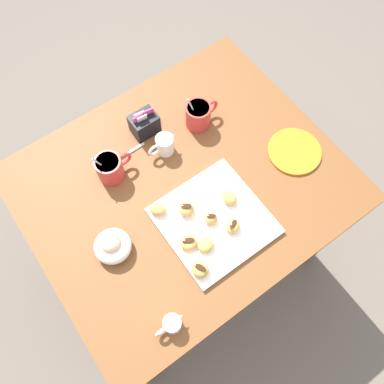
% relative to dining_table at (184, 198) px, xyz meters
% --- Properties ---
extents(ground_plane, '(8.00, 8.00, 0.00)m').
position_rel_dining_table_xyz_m(ground_plane, '(0.00, 0.00, -0.60)').
color(ground_plane, '#665B51').
extents(dining_table, '(1.02, 0.86, 0.73)m').
position_rel_dining_table_xyz_m(dining_table, '(0.00, 0.00, 0.00)').
color(dining_table, brown).
rests_on(dining_table, ground_plane).
extents(pastry_plate_square, '(0.31, 0.31, 0.02)m').
position_rel_dining_table_xyz_m(pastry_plate_square, '(-0.00, -0.17, 0.14)').
color(pastry_plate_square, white).
rests_on(pastry_plate_square, dining_table).
extents(coffee_mug_red_left, '(0.13, 0.09, 0.14)m').
position_rel_dining_table_xyz_m(coffee_mug_red_left, '(-0.17, 0.16, 0.18)').
color(coffee_mug_red_left, red).
rests_on(coffee_mug_red_left, dining_table).
extents(coffee_mug_red_right, '(0.13, 0.09, 0.14)m').
position_rel_dining_table_xyz_m(coffee_mug_red_right, '(0.18, 0.16, 0.18)').
color(coffee_mug_red_right, red).
rests_on(coffee_mug_red_right, dining_table).
extents(cream_pitcher_white, '(0.10, 0.06, 0.07)m').
position_rel_dining_table_xyz_m(cream_pitcher_white, '(0.02, 0.14, 0.17)').
color(cream_pitcher_white, white).
rests_on(cream_pitcher_white, dining_table).
extents(sugar_caddy, '(0.09, 0.07, 0.11)m').
position_rel_dining_table_xyz_m(sugar_caddy, '(0.01, 0.24, 0.17)').
color(sugar_caddy, black).
rests_on(sugar_caddy, dining_table).
extents(ice_cream_bowl, '(0.11, 0.11, 0.08)m').
position_rel_dining_table_xyz_m(ice_cream_bowl, '(-0.30, -0.06, 0.16)').
color(ice_cream_bowl, white).
rests_on(ice_cream_bowl, dining_table).
extents(chocolate_sauce_pitcher, '(0.09, 0.05, 0.06)m').
position_rel_dining_table_xyz_m(chocolate_sauce_pitcher, '(-0.28, -0.35, 0.16)').
color(chocolate_sauce_pitcher, white).
rests_on(chocolate_sauce_pitcher, dining_table).
extents(saucer_orange_left, '(0.18, 0.18, 0.01)m').
position_rel_dining_table_xyz_m(saucer_orange_left, '(0.37, -0.12, 0.13)').
color(saucer_orange_left, orange).
rests_on(saucer_orange_left, dining_table).
extents(loose_spoon_near_saucer, '(0.16, 0.02, 0.01)m').
position_rel_dining_table_xyz_m(loose_spoon_near_saucer, '(-0.13, 0.20, 0.13)').
color(loose_spoon_near_saucer, silver).
rests_on(loose_spoon_near_saucer, dining_table).
extents(beignet_0, '(0.05, 0.05, 0.04)m').
position_rel_dining_table_xyz_m(beignet_0, '(-0.01, -0.16, 0.16)').
color(beignet_0, '#DBA351').
rests_on(beignet_0, pastry_plate_square).
extents(chocolate_drizzle_0, '(0.03, 0.03, 0.00)m').
position_rel_dining_table_xyz_m(chocolate_drizzle_0, '(-0.01, -0.16, 0.18)').
color(chocolate_drizzle_0, '#381E11').
rests_on(chocolate_drizzle_0, beignet_0).
extents(beignet_1, '(0.07, 0.07, 0.03)m').
position_rel_dining_table_xyz_m(beignet_1, '(-0.13, -0.04, 0.16)').
color(beignet_1, '#DBA351').
rests_on(beignet_1, pastry_plate_square).
extents(beignet_2, '(0.06, 0.05, 0.03)m').
position_rel_dining_table_xyz_m(beignet_2, '(-0.07, -0.22, 0.16)').
color(beignet_2, '#DBA351').
rests_on(beignet_2, pastry_plate_square).
extents(beignet_3, '(0.06, 0.07, 0.04)m').
position_rel_dining_table_xyz_m(beignet_3, '(-0.05, -0.09, 0.16)').
color(beignet_3, '#DBA351').
rests_on(beignet_3, pastry_plate_square).
extents(chocolate_drizzle_3, '(0.04, 0.03, 0.00)m').
position_rel_dining_table_xyz_m(chocolate_drizzle_3, '(-0.05, -0.09, 0.18)').
color(chocolate_drizzle_3, '#381E11').
rests_on(chocolate_drizzle_3, beignet_3).
extents(beignet_4, '(0.05, 0.06, 0.04)m').
position_rel_dining_table_xyz_m(beignet_4, '(0.08, -0.14, 0.16)').
color(beignet_4, '#DBA351').
rests_on(beignet_4, pastry_plate_square).
extents(beignet_5, '(0.06, 0.06, 0.03)m').
position_rel_dining_table_xyz_m(beignet_5, '(-0.11, -0.18, 0.16)').
color(beignet_5, '#DBA351').
rests_on(beignet_5, pastry_plate_square).
extents(chocolate_drizzle_5, '(0.04, 0.03, 0.00)m').
position_rel_dining_table_xyz_m(chocolate_drizzle_5, '(-0.11, -0.18, 0.18)').
color(chocolate_drizzle_5, '#381E11').
rests_on(chocolate_drizzle_5, beignet_5).
extents(beignet_6, '(0.06, 0.06, 0.03)m').
position_rel_dining_table_xyz_m(beignet_6, '(0.03, -0.22, 0.16)').
color(beignet_6, '#DBA351').
rests_on(beignet_6, pastry_plate_square).
extents(chocolate_drizzle_6, '(0.04, 0.03, 0.00)m').
position_rel_dining_table_xyz_m(chocolate_drizzle_6, '(0.03, -0.22, 0.18)').
color(chocolate_drizzle_6, '#381E11').
rests_on(chocolate_drizzle_6, beignet_6).
extents(beignet_7, '(0.06, 0.06, 0.04)m').
position_rel_dining_table_xyz_m(beignet_7, '(-0.13, -0.27, 0.16)').
color(beignet_7, '#DBA351').
rests_on(beignet_7, pastry_plate_square).
extents(chocolate_drizzle_7, '(0.03, 0.04, 0.00)m').
position_rel_dining_table_xyz_m(chocolate_drizzle_7, '(-0.13, -0.27, 0.18)').
color(chocolate_drizzle_7, '#381E11').
rests_on(chocolate_drizzle_7, beignet_7).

